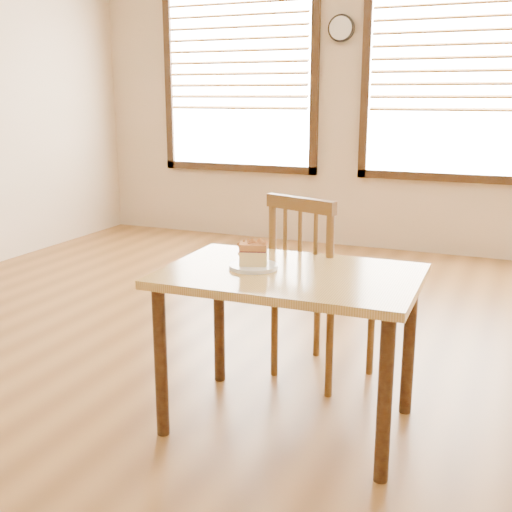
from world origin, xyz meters
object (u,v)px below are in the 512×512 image
Objects in this scene: cafe_table_main at (290,294)px; cake_slice at (253,253)px; plate at (253,267)px; cafe_chair_main at (319,286)px; wall_clock at (341,28)px.

cafe_table_main is 7.85× the size of cake_slice.
plate is at bearing -34.43° from cake_slice.
cafe_chair_main is (-0.03, 0.55, -0.12)m from cafe_table_main.
cafe_table_main is 0.56m from cafe_chair_main.
cafe_table_main is 1.13× the size of cafe_chair_main.
cafe_table_main is at bearing -76.92° from wall_clock.
cafe_chair_main is 6.97× the size of cake_slice.
wall_clock is at bearing 100.44° from plate.
wall_clock is 0.25× the size of cafe_chair_main.
wall_clock reaches higher than cafe_table_main.
cake_slice is (-0.00, 0.00, 0.07)m from plate.
cafe_chair_main reaches higher than plate.
cake_slice is at bearing 163.65° from plate.
cafe_chair_main is at bearing 92.01° from cafe_table_main.
wall_clock reaches higher than cafe_chair_main.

